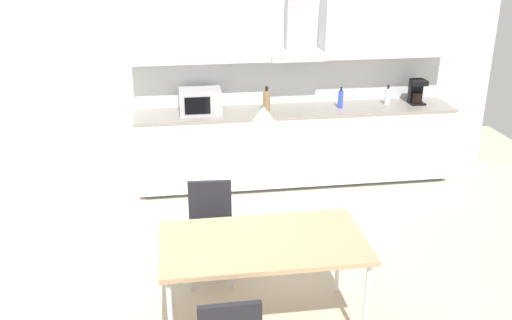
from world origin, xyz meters
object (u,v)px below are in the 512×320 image
Objects in this scene: bottle_brown at (267,100)px; pendant_lamp at (264,122)px; chair_far_left at (210,221)px; coffee_maker at (417,91)px; bottle_blue at (341,99)px; bottle_white at (388,96)px; dining_table at (263,246)px; microwave at (200,101)px.

bottle_brown is 2.82m from pendant_lamp.
bottle_brown is 2.14m from chair_far_left.
coffee_maker reaches higher than bottle_blue.
bottle_white is at bearing 5.17° from bottle_blue.
bottle_blue reaches higher than dining_table.
dining_table is at bearing -116.92° from bottle_blue.
bottle_brown is at bearing 80.02° from dining_table.
dining_table is 0.97m from pendant_lamp.
pendant_lamp is (0.34, -0.80, 1.15)m from chair_far_left.
coffee_maker is at bearing 49.61° from dining_table.
bottle_blue is at bearing 63.08° from pendant_lamp.
bottle_brown is at bearing -178.64° from coffee_maker.
microwave is at bearing -179.43° from coffee_maker.
coffee_maker is 3.63m from dining_table.
bottle_brown is (-1.86, -0.04, -0.02)m from coffee_maker.
chair_far_left is at bearing -143.89° from coffee_maker.
pendant_lamp is (-2.34, -2.75, 0.59)m from coffee_maker.
dining_table is (-2.34, -2.75, -0.37)m from coffee_maker.
coffee_maker is 0.20× the size of dining_table.
coffee_maker is 0.34× the size of chair_far_left.
microwave is 1.64× the size of bottle_brown.
chair_far_left is (-0.81, -1.91, -0.53)m from bottle_brown.
pendant_lamp reaches higher than bottle_white.
dining_table is (-1.97, -2.75, -0.33)m from bottle_white.
pendant_lamp is at bearing -130.39° from coffee_maker.
bottle_brown is (-0.89, 0.01, 0.02)m from bottle_blue.
bottle_brown is (-1.50, -0.04, 0.02)m from bottle_white.
bottle_brown reaches higher than dining_table.
dining_table is (-1.37, -2.69, -0.33)m from bottle_blue.
chair_far_left is at bearing -113.08° from bottle_brown.
bottle_brown is 0.19× the size of dining_table.
microwave is at bearing -179.41° from bottle_white.
bottle_white is 0.84× the size of bottle_brown.
chair_far_left is (-1.70, -1.90, -0.51)m from bottle_blue.
microwave is 0.32× the size of dining_table.
coffee_maker reaches higher than bottle_brown.
coffee_maker is 1.23× the size of bottle_white.
microwave is 2.00m from chair_far_left.
chair_far_left is 1.44m from pendant_lamp.
bottle_blue is 0.80× the size of pendant_lamp.
bottle_brown is at bearing 179.13° from bottle_blue.
pendant_lamp is at bearing -83.77° from microwave.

